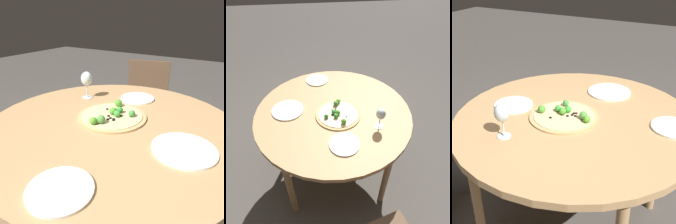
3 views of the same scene
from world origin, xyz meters
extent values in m
cylinder|color=tan|center=(0.00, 0.00, 0.76)|extent=(1.22, 1.22, 0.03)
cylinder|color=tan|center=(0.38, -0.38, 0.37)|extent=(0.05, 0.05, 0.74)
cylinder|color=tan|center=(-0.38, 0.38, 0.37)|extent=(0.05, 0.05, 0.74)
cylinder|color=tan|center=(0.38, 0.38, 0.37)|extent=(0.05, 0.05, 0.74)
cube|color=brown|center=(0.91, 0.24, 0.41)|extent=(0.49, 0.49, 0.04)
cube|color=brown|center=(1.09, 0.28, 0.64)|extent=(0.12, 0.38, 0.43)
cylinder|color=brown|center=(0.71, 0.36, 0.19)|extent=(0.04, 0.04, 0.39)
cylinder|color=brown|center=(0.79, 0.03, 0.19)|extent=(0.04, 0.04, 0.39)
cylinder|color=brown|center=(1.04, 0.44, 0.19)|extent=(0.04, 0.04, 0.39)
cylinder|color=brown|center=(1.12, 0.11, 0.19)|extent=(0.04, 0.04, 0.39)
cylinder|color=tan|center=(0.05, 0.03, 0.78)|extent=(0.35, 0.35, 0.01)
cylinder|color=beige|center=(0.05, 0.03, 0.79)|extent=(0.30, 0.30, 0.00)
sphere|color=#528F3F|center=(-0.05, 0.03, 0.81)|extent=(0.04, 0.04, 0.04)
sphere|color=#3A9032|center=(0.09, 0.01, 0.81)|extent=(0.03, 0.03, 0.03)
sphere|color=green|center=(0.04, 0.00, 0.81)|extent=(0.03, 0.03, 0.03)
sphere|color=#4B952E|center=(0.16, 0.06, 0.81)|extent=(0.04, 0.04, 0.04)
sphere|color=#519A2B|center=(-0.08, 0.05, 0.81)|extent=(0.04, 0.04, 0.04)
sphere|color=#47942C|center=(0.06, 0.03, 0.81)|extent=(0.04, 0.04, 0.04)
sphere|color=#3E8A38|center=(0.09, -0.06, 0.81)|extent=(0.03, 0.03, 0.03)
cylinder|color=black|center=(-0.01, 0.02, 0.79)|extent=(0.01, 0.01, 0.00)
cylinder|color=black|center=(0.06, 0.04, 0.79)|extent=(0.01, 0.01, 0.00)
cylinder|color=black|center=(0.08, -0.06, 0.79)|extent=(0.01, 0.01, 0.00)
cylinder|color=black|center=(0.03, 0.04, 0.79)|extent=(0.01, 0.01, 0.00)
cylinder|color=black|center=(0.09, 0.09, 0.79)|extent=(0.01, 0.01, 0.00)
cylinder|color=black|center=(0.01, 0.00, 0.79)|extent=(0.01, 0.01, 0.00)
cylinder|color=black|center=(0.00, -0.01, 0.79)|extent=(0.01, 0.01, 0.00)
cylinder|color=black|center=(0.01, 0.02, 0.79)|extent=(0.01, 0.01, 0.00)
cylinder|color=black|center=(0.06, -0.01, 0.79)|extent=(0.01, 0.01, 0.00)
cylinder|color=silver|center=(0.21, 0.31, 0.78)|extent=(0.06, 0.06, 0.00)
cylinder|color=silver|center=(0.21, 0.31, 0.82)|extent=(0.01, 0.01, 0.07)
ellipsoid|color=silver|center=(0.21, 0.31, 0.90)|extent=(0.07, 0.07, 0.09)
cylinder|color=white|center=(-0.46, -0.10, 0.78)|extent=(0.20, 0.20, 0.01)
cylinder|color=white|center=(0.35, 0.04, 0.78)|extent=(0.20, 0.20, 0.01)
cylinder|color=white|center=(-0.05, -0.35, 0.78)|extent=(0.25, 0.25, 0.01)
camera|label=1|loc=(-0.79, -0.49, 1.26)|focal=35.00mm
camera|label=2|loc=(1.29, -0.12, 1.90)|focal=35.00mm
camera|label=3|loc=(-0.57, 1.25, 1.53)|focal=50.00mm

